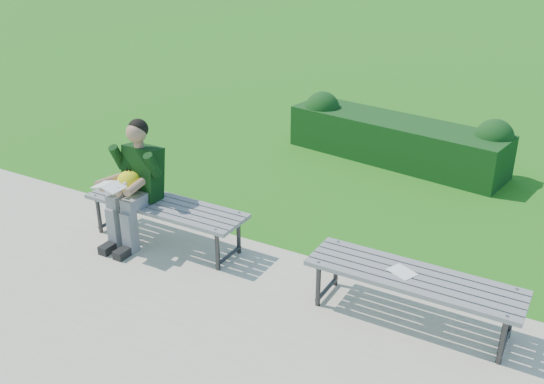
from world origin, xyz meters
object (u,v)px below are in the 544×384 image
paper_sheet (402,272)px  bench_left (165,209)px  bench_right (413,281)px  seated_boy (134,180)px  hedge (395,138)px

paper_sheet → bench_left: bearing=178.8°
bench_right → seated_boy: 2.99m
bench_left → bench_right: (2.67, -0.05, 0.00)m
bench_left → seated_boy: bearing=-162.5°
bench_right → paper_sheet: bearing=180.0°
bench_right → seated_boy: (-2.97, -0.04, 0.30)m
hedge → seated_boy: seated_boy is taller
hedge → paper_sheet: hedge is taller
hedge → paper_sheet: (1.31, -3.61, 0.13)m
hedge → paper_sheet: bearing=-70.0°
bench_left → bench_right: same height
bench_right → paper_sheet: (-0.10, 0.00, 0.06)m
bench_left → seated_boy: seated_boy is taller
bench_left → bench_right: bearing=-1.2°
bench_left → paper_sheet: bench_left is taller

